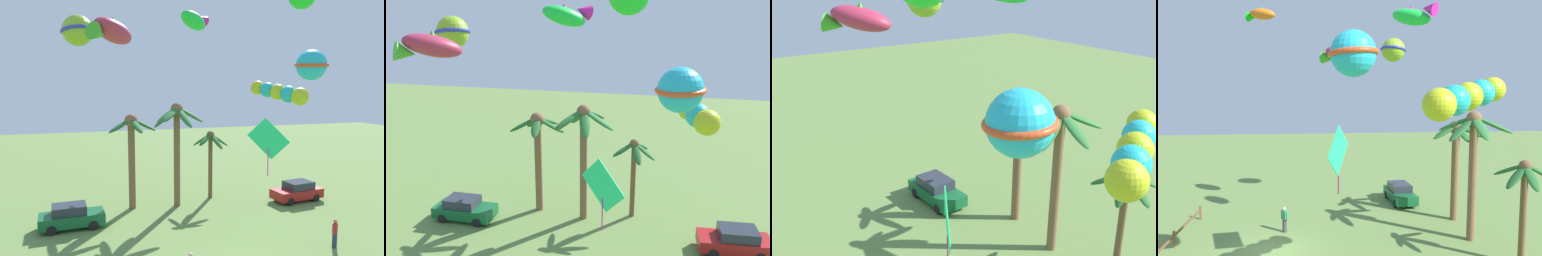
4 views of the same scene
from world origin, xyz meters
The scene contains 13 objects.
ground_plane centered at (0.00, 0.00, 0.00)m, with size 120.00×120.00×0.00m, color olive.
palm_tree_0 centered at (-0.37, 11.51, 5.70)m, with size 3.88×3.90×7.62m.
palm_tree_1 centered at (-3.56, 11.96, 4.94)m, with size 3.62×3.68×6.85m.
palm_tree_2 centered at (2.71, 12.66, 3.98)m, with size 2.83×2.86×5.33m.
parked_car_1 centered at (-7.76, 9.27, 0.75)m, with size 3.98×1.90×1.51m.
spectator_1 centered at (-2.74, 0.53, 0.81)m, with size 0.42×0.44×1.59m.
kite_diamond_0 centered at (2.61, 3.50, 5.92)m, with size 2.04×1.11×3.19m.
kite_fish_1 centered at (-4.83, -0.91, 13.74)m, with size 1.80×2.27×0.97m.
kite_ball_2 centered at (-7.02, 8.40, 11.94)m, with size 2.74×2.74×1.76m.
kite_tube_3 centered at (5.93, 7.88, 8.37)m, with size 2.66×3.90×1.64m.
kite_fish_5 centered at (-5.54, 4.24, 11.38)m, with size 2.81×3.07×1.52m.
kite_fish_6 centered at (-0.20, 7.81, 12.78)m, with size 2.62×2.56×1.42m.
kite_ball_7 centered at (5.41, 3.84, 9.96)m, with size 2.53×2.54×1.71m.
Camera 4 is at (17.44, 2.35, 8.35)m, focal length 30.70 mm.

